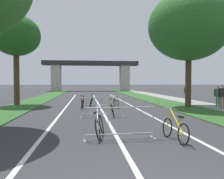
{
  "coord_description": "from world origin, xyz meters",
  "views": [
    {
      "loc": [
        -1.03,
        -3.04,
        1.85
      ],
      "look_at": [
        0.86,
        13.59,
        1.3
      ],
      "focal_mm": 37.05,
      "sensor_mm": 36.0,
      "label": 1
    }
  ],
  "objects_px": {
    "bicycle_green_6": "(116,103)",
    "pedestrian_in_red_jacket": "(223,94)",
    "tree_right_cypress_far": "(189,26)",
    "bicycle_yellow_0": "(175,129)",
    "bicycle_red_2": "(83,103)",
    "bicycle_teal_5": "(91,101)",
    "crowd_barrier_third": "(102,100)",
    "tree_left_pine_far": "(16,36)",
    "bicycle_white_1": "(99,125)",
    "bicycle_orange_4": "(112,109)",
    "crowd_barrier_nearest": "(120,123)",
    "crowd_barrier_second": "(102,107)",
    "pedestrian_strolling": "(218,94)",
    "pedestrian_pushing_bike": "(187,91)",
    "bicycle_blue_3": "(82,102)"
  },
  "relations": [
    {
      "from": "crowd_barrier_nearest",
      "to": "bicycle_orange_4",
      "type": "relative_size",
      "value": 1.35
    },
    {
      "from": "bicycle_white_1",
      "to": "crowd_barrier_nearest",
      "type": "bearing_deg",
      "value": -25.51
    },
    {
      "from": "crowd_barrier_nearest",
      "to": "crowd_barrier_third",
      "type": "distance_m",
      "value": 9.55
    },
    {
      "from": "tree_right_cypress_far",
      "to": "bicycle_teal_5",
      "type": "height_order",
      "value": "tree_right_cypress_far"
    },
    {
      "from": "bicycle_green_6",
      "to": "pedestrian_in_red_jacket",
      "type": "distance_m",
      "value": 7.23
    },
    {
      "from": "bicycle_red_2",
      "to": "crowd_barrier_nearest",
      "type": "bearing_deg",
      "value": -78.56
    },
    {
      "from": "crowd_barrier_second",
      "to": "pedestrian_in_red_jacket",
      "type": "relative_size",
      "value": 1.37
    },
    {
      "from": "bicycle_blue_3",
      "to": "bicycle_green_6",
      "type": "bearing_deg",
      "value": -29.04
    },
    {
      "from": "pedestrian_strolling",
      "to": "bicycle_teal_5",
      "type": "bearing_deg",
      "value": -1.96
    },
    {
      "from": "bicycle_teal_5",
      "to": "bicycle_red_2",
      "type": "bearing_deg",
      "value": 66.79
    },
    {
      "from": "crowd_barrier_second",
      "to": "bicycle_teal_5",
      "type": "distance_m",
      "value": 5.35
    },
    {
      "from": "bicycle_white_1",
      "to": "bicycle_orange_4",
      "type": "height_order",
      "value": "bicycle_white_1"
    },
    {
      "from": "tree_left_pine_far",
      "to": "bicycle_green_6",
      "type": "bearing_deg",
      "value": -20.5
    },
    {
      "from": "bicycle_orange_4",
      "to": "bicycle_green_6",
      "type": "relative_size",
      "value": 1.07
    },
    {
      "from": "tree_left_pine_far",
      "to": "bicycle_teal_5",
      "type": "xyz_separation_m",
      "value": [
        5.88,
        -1.69,
        -5.08
      ]
    },
    {
      "from": "tree_right_cypress_far",
      "to": "bicycle_yellow_0",
      "type": "height_order",
      "value": "tree_right_cypress_far"
    },
    {
      "from": "crowd_barrier_third",
      "to": "pedestrian_in_red_jacket",
      "type": "xyz_separation_m",
      "value": [
        7.93,
        -2.39,
        0.51
      ]
    },
    {
      "from": "crowd_barrier_nearest",
      "to": "bicycle_blue_3",
      "type": "xyz_separation_m",
      "value": [
        -1.38,
        10.12,
        -0.16
      ]
    },
    {
      "from": "tree_left_pine_far",
      "to": "bicycle_green_6",
      "type": "xyz_separation_m",
      "value": [
        7.59,
        -2.84,
        -5.12
      ]
    },
    {
      "from": "crowd_barrier_nearest",
      "to": "crowd_barrier_second",
      "type": "xyz_separation_m",
      "value": [
        -0.22,
        4.78,
        0.0
      ]
    },
    {
      "from": "bicycle_yellow_0",
      "to": "bicycle_white_1",
      "type": "distance_m",
      "value": 2.47
    },
    {
      "from": "tree_left_pine_far",
      "to": "bicycle_yellow_0",
      "type": "relative_size",
      "value": 4.23
    },
    {
      "from": "crowd_barrier_nearest",
      "to": "bicycle_green_6",
      "type": "height_order",
      "value": "crowd_barrier_nearest"
    },
    {
      "from": "tree_right_cypress_far",
      "to": "crowd_barrier_nearest",
      "type": "xyz_separation_m",
      "value": [
        -6.33,
        -8.77,
        -5.35
      ]
    },
    {
      "from": "tree_left_pine_far",
      "to": "bicycle_yellow_0",
      "type": "bearing_deg",
      "value": -55.89
    },
    {
      "from": "tree_left_pine_far",
      "to": "bicycle_orange_4",
      "type": "bearing_deg",
      "value": -43.99
    },
    {
      "from": "bicycle_white_1",
      "to": "crowd_barrier_third",
      "type": "bearing_deg",
      "value": 95.47
    },
    {
      "from": "bicycle_white_1",
      "to": "bicycle_teal_5",
      "type": "xyz_separation_m",
      "value": [
        -0.04,
        9.65,
        0.0
      ]
    },
    {
      "from": "tree_left_pine_far",
      "to": "bicycle_red_2",
      "type": "relative_size",
      "value": 4.24
    },
    {
      "from": "bicycle_teal_5",
      "to": "pedestrian_pushing_bike",
      "type": "bearing_deg",
      "value": -159.18
    },
    {
      "from": "tree_left_pine_far",
      "to": "crowd_barrier_third",
      "type": "height_order",
      "value": "tree_left_pine_far"
    },
    {
      "from": "bicycle_teal_5",
      "to": "crowd_barrier_third",
      "type": "bearing_deg",
      "value": 149.71
    },
    {
      "from": "bicycle_red_2",
      "to": "crowd_barrier_third",
      "type": "bearing_deg",
      "value": 25.33
    },
    {
      "from": "crowd_barrier_nearest",
      "to": "crowd_barrier_second",
      "type": "relative_size",
      "value": 1.0
    },
    {
      "from": "crowd_barrier_nearest",
      "to": "bicycle_green_6",
      "type": "bearing_deg",
      "value": 83.38
    },
    {
      "from": "tree_left_pine_far",
      "to": "pedestrian_in_red_jacket",
      "type": "distance_m",
      "value": 15.9
    },
    {
      "from": "tree_left_pine_far",
      "to": "bicycle_white_1",
      "type": "height_order",
      "value": "tree_left_pine_far"
    },
    {
      "from": "bicycle_red_2",
      "to": "bicycle_teal_5",
      "type": "height_order",
      "value": "bicycle_teal_5"
    },
    {
      "from": "bicycle_yellow_0",
      "to": "crowd_barrier_third",
      "type": "bearing_deg",
      "value": 93.14
    },
    {
      "from": "pedestrian_in_red_jacket",
      "to": "bicycle_green_6",
      "type": "bearing_deg",
      "value": 174.23
    },
    {
      "from": "bicycle_teal_5",
      "to": "pedestrian_strolling",
      "type": "relative_size",
      "value": 1.08
    },
    {
      "from": "tree_right_cypress_far",
      "to": "bicycle_blue_3",
      "type": "xyz_separation_m",
      "value": [
        -7.71,
        1.35,
        -5.5
      ]
    },
    {
      "from": "crowd_barrier_second",
      "to": "bicycle_yellow_0",
      "type": "bearing_deg",
      "value": -69.63
    },
    {
      "from": "pedestrian_strolling",
      "to": "bicycle_white_1",
      "type": "bearing_deg",
      "value": 49.3
    },
    {
      "from": "tree_right_cypress_far",
      "to": "bicycle_yellow_0",
      "type": "relative_size",
      "value": 4.96
    },
    {
      "from": "pedestrian_pushing_bike",
      "to": "pedestrian_in_red_jacket",
      "type": "bearing_deg",
      "value": 85.82
    },
    {
      "from": "crowd_barrier_nearest",
      "to": "bicycle_blue_3",
      "type": "distance_m",
      "value": 10.22
    },
    {
      "from": "bicycle_teal_5",
      "to": "pedestrian_strolling",
      "type": "height_order",
      "value": "pedestrian_strolling"
    },
    {
      "from": "crowd_barrier_nearest",
      "to": "bicycle_orange_4",
      "type": "bearing_deg",
      "value": 86.29
    },
    {
      "from": "tree_right_cypress_far",
      "to": "pedestrian_in_red_jacket",
      "type": "distance_m",
      "value": 5.37
    }
  ]
}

